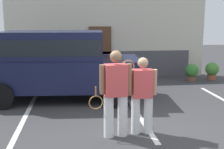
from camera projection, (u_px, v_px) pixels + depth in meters
ground_plane at (140, 132)px, 6.33m from camera, size 40.00×40.00×0.00m
parking_stripe_0 at (26, 115)px, 7.47m from camera, size 0.12×4.40×0.01m
parking_stripe_1 at (136, 110)px, 7.82m from camera, size 0.12×4.40×0.01m
house_frontage at (108, 41)px, 11.97m from camera, size 8.07×0.40×3.24m
parked_suv at (59, 62)px, 8.73m from camera, size 4.73×2.45×2.05m
tennis_player_man at (115, 93)px, 5.94m from camera, size 0.92×0.32×1.79m
tennis_player_woman at (142, 94)px, 6.12m from camera, size 0.75×0.28×1.63m
potted_plant_by_porch at (192, 72)px, 11.39m from camera, size 0.52×0.52×0.68m
potted_plant_secondary at (212, 70)px, 11.68m from camera, size 0.53×0.53×0.70m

